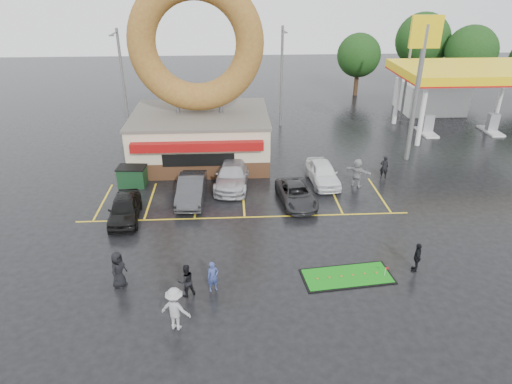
{
  "coord_description": "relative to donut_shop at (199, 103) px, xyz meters",
  "views": [
    {
      "loc": [
        -0.66,
        -20.52,
        13.51
      ],
      "look_at": [
        0.63,
        2.35,
        2.2
      ],
      "focal_mm": 32.0,
      "sensor_mm": 36.0,
      "label": 1
    }
  ],
  "objects": [
    {
      "name": "tree_far_a",
      "position": [
        29.0,
        17.03,
        0.72
      ],
      "size": [
        5.6,
        5.6,
        8.0
      ],
      "color": "#332114",
      "rests_on": "ground"
    },
    {
      "name": "person_walker_near",
      "position": [
        10.8,
        -5.61,
        -3.47
      ],
      "size": [
        1.81,
        1.6,
        1.98
      ],
      "primitive_type": "imported",
      "rotation": [
        0.0,
        0.0,
        2.47
      ],
      "color": "gray",
      "rests_on": "ground"
    },
    {
      "name": "person_walker_far",
      "position": [
        13.07,
        -4.36,
        -3.64
      ],
      "size": [
        0.63,
        0.43,
        1.66
      ],
      "primitive_type": "imported",
      "rotation": [
        0.0,
        0.0,
        3.08
      ],
      "color": "black",
      "rests_on": "ground"
    },
    {
      "name": "streetlight_mid",
      "position": [
        7.0,
        7.95,
        0.32
      ],
      "size": [
        0.4,
        2.21,
        9.0
      ],
      "color": "slate",
      "rests_on": "ground"
    },
    {
      "name": "car_grey",
      "position": [
        6.34,
        -7.88,
        -3.85
      ],
      "size": [
        2.5,
        4.62,
        1.23
      ],
      "primitive_type": "imported",
      "rotation": [
        0.0,
        0.0,
        0.11
      ],
      "color": "#29292B",
      "rests_on": "ground"
    },
    {
      "name": "person_blue",
      "position": [
        1.33,
        -16.37,
        -3.71
      ],
      "size": [
        0.65,
        0.54,
        1.52
      ],
      "primitive_type": "imported",
      "rotation": [
        0.0,
        0.0,
        0.37
      ],
      "color": "navy",
      "rests_on": "ground"
    },
    {
      "name": "car_dgrey",
      "position": [
        -0.32,
        -7.09,
        -3.69
      ],
      "size": [
        1.81,
        4.74,
        1.54
      ],
      "primitive_type": "imported",
      "rotation": [
        0.0,
        0.0,
        -0.04
      ],
      "color": "#2F2F31",
      "rests_on": "ground"
    },
    {
      "name": "car_black",
      "position": [
        -4.08,
        -9.41,
        -3.74
      ],
      "size": [
        2.02,
        4.35,
        1.44
      ],
      "primitive_type": "imported",
      "rotation": [
        0.0,
        0.0,
        0.07
      ],
      "color": "black",
      "rests_on": "ground"
    },
    {
      "name": "streetlight_right",
      "position": [
        19.0,
        8.95,
        0.32
      ],
      "size": [
        0.4,
        2.21,
        9.0
      ],
      "color": "slate",
      "rests_on": "ground"
    },
    {
      "name": "tree_far_c",
      "position": [
        25.0,
        21.03,
        1.37
      ],
      "size": [
        6.3,
        6.3,
        9.0
      ],
      "color": "#332114",
      "rests_on": "ground"
    },
    {
      "name": "dumpster",
      "position": [
        -4.5,
        -4.67,
        -3.81
      ],
      "size": [
        1.9,
        1.35,
        1.3
      ],
      "primitive_type": "cube",
      "rotation": [
        0.0,
        0.0,
        -0.09
      ],
      "color": "#173D20",
      "rests_on": "ground"
    },
    {
      "name": "shell_sign",
      "position": [
        16.0,
        -0.97,
        2.91
      ],
      "size": [
        2.2,
        0.36,
        10.6
      ],
      "color": "slate",
      "rests_on": "ground"
    },
    {
      "name": "putting_green",
      "position": [
        7.78,
        -15.74,
        -4.43
      ],
      "size": [
        4.56,
        2.36,
        0.55
      ],
      "color": "black",
      "rests_on": "ground"
    },
    {
      "name": "person_cameraman",
      "position": [
        11.27,
        -15.38,
        -3.69
      ],
      "size": [
        0.7,
        0.98,
        1.55
      ],
      "primitive_type": "imported",
      "rotation": [
        0.0,
        0.0,
        -1.98
      ],
      "color": "black",
      "rests_on": "ground"
    },
    {
      "name": "streetlight_left",
      "position": [
        -7.0,
        6.95,
        0.32
      ],
      "size": [
        0.4,
        2.21,
        9.0
      ],
      "color": "slate",
      "rests_on": "ground"
    },
    {
      "name": "car_silver",
      "position": [
        2.32,
        -4.97,
        -3.69
      ],
      "size": [
        2.69,
        5.53,
        1.55
      ],
      "primitive_type": "imported",
      "rotation": [
        0.0,
        0.0,
        -0.1
      ],
      "color": "#B0AFB4",
      "rests_on": "ground"
    },
    {
      "name": "ground",
      "position": [
        3.0,
        -12.97,
        -4.46
      ],
      "size": [
        120.0,
        120.0,
        0.0
      ],
      "primitive_type": "plane",
      "color": "black",
      "rests_on": "ground"
    },
    {
      "name": "car_white",
      "position": [
        8.57,
        -4.97,
        -3.71
      ],
      "size": [
        2.06,
        4.54,
        1.51
      ],
      "primitive_type": "imported",
      "rotation": [
        0.0,
        0.0,
        0.06
      ],
      "color": "white",
      "rests_on": "ground"
    },
    {
      "name": "gas_station",
      "position": [
        23.0,
        7.97,
        -0.77
      ],
      "size": [
        12.3,
        13.65,
        5.9
      ],
      "color": "silver",
      "rests_on": "ground"
    },
    {
      "name": "person_hoodie",
      "position": [
        -0.13,
        -18.77,
        -3.47
      ],
      "size": [
        1.45,
        1.11,
        1.98
      ],
      "primitive_type": "imported",
      "rotation": [
        0.0,
        0.0,
        2.81
      ],
      "color": "#939396",
      "rests_on": "ground"
    },
    {
      "name": "person_bystander",
      "position": [
        -3.07,
        -15.81,
        -3.55
      ],
      "size": [
        0.9,
        1.06,
        1.83
      ],
      "primitive_type": "imported",
      "rotation": [
        0.0,
        0.0,
        1.14
      ],
      "color": "black",
      "rests_on": "ground"
    },
    {
      "name": "person_blackjkt",
      "position": [
        0.12,
        -16.66,
        -3.66
      ],
      "size": [
        0.97,
        0.9,
        1.61
      ],
      "primitive_type": "imported",
      "rotation": [
        0.0,
        0.0,
        3.61
      ],
      "color": "black",
      "rests_on": "ground"
    },
    {
      "name": "tree_far_d",
      "position": [
        17.0,
        19.03,
        0.07
      ],
      "size": [
        4.9,
        4.9,
        7.0
      ],
      "color": "#332114",
      "rests_on": "ground"
    },
    {
      "name": "donut_shop",
      "position": [
        0.0,
        0.0,
        0.0
      ],
      "size": [
        10.2,
        8.7,
        13.5
      ],
      "color": "#472B19",
      "rests_on": "ground"
    }
  ]
}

